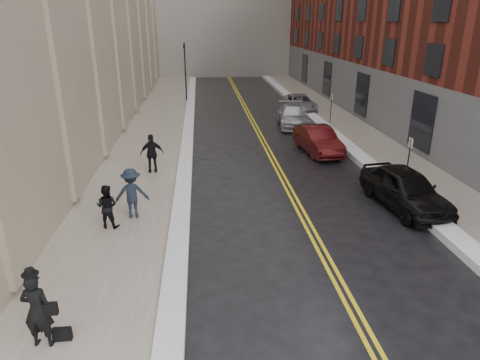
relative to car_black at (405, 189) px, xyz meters
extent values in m
plane|color=black|center=(-6.70, -5.64, -0.80)|extent=(160.00, 160.00, 0.00)
cube|color=gray|center=(-11.20, 10.36, -0.73)|extent=(4.00, 64.00, 0.15)
cube|color=gray|center=(2.30, 10.36, -0.73)|extent=(3.00, 64.00, 0.15)
cube|color=gold|center=(-4.32, 10.36, -0.80)|extent=(0.12, 64.00, 0.01)
cube|color=gold|center=(-4.08, 10.36, -0.80)|extent=(0.12, 64.00, 0.01)
cube|color=white|center=(-8.90, 10.36, -0.67)|extent=(0.70, 60.80, 0.26)
cube|color=white|center=(0.45, 10.36, -0.65)|extent=(0.85, 60.80, 0.30)
cylinder|color=black|center=(-9.30, 24.36, 1.80)|extent=(0.12, 0.12, 5.20)
imported|color=black|center=(-9.30, 24.36, 3.80)|extent=(0.18, 0.15, 0.90)
cylinder|color=black|center=(1.20, 2.36, 0.30)|extent=(0.06, 0.06, 2.20)
cube|color=white|center=(1.20, 2.36, 1.20)|extent=(0.02, 0.35, 0.45)
cylinder|color=black|center=(1.20, 14.36, 0.30)|extent=(0.06, 0.06, 2.20)
cube|color=white|center=(1.20, 14.36, 1.20)|extent=(0.02, 0.35, 0.45)
imported|color=black|center=(0.00, 0.00, 0.00)|extent=(2.47, 4.92, 1.61)
imported|color=#440C0D|center=(-1.47, 7.76, -0.06)|extent=(2.06, 4.65, 1.48)
imported|color=#AAACB2|center=(-1.50, 14.40, -0.08)|extent=(2.53, 5.19, 1.45)
imported|color=#9A9CA2|center=(0.10, 19.45, -0.13)|extent=(2.26, 4.87, 1.35)
imported|color=black|center=(-11.75, -6.93, 0.28)|extent=(0.72, 0.50, 1.86)
imported|color=black|center=(-11.41, -1.01, 0.14)|extent=(0.89, 0.76, 1.59)
imported|color=black|center=(-10.65, -0.24, 0.30)|extent=(1.29, 0.82, 1.91)
imported|color=black|center=(-10.40, 4.77, 0.29)|extent=(1.17, 0.62, 1.90)
camera|label=1|loc=(-7.99, -15.14, 6.30)|focal=32.00mm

